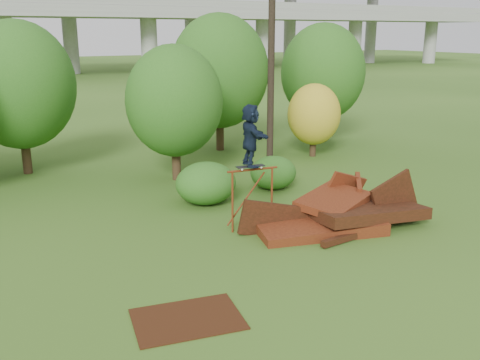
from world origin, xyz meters
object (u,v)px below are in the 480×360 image
flat_plate (187,319)px  scrap_pile (337,214)px  utility_pole (272,34)px  skater (251,135)px

flat_plate → scrap_pile: bearing=24.5°
flat_plate → utility_pole: utility_pole is taller
scrap_pile → utility_pole: bearing=72.8°
scrap_pile → flat_plate: scrap_pile is taller
skater → flat_plate: 5.95m
utility_pole → scrap_pile: bearing=-107.2°
utility_pole → flat_plate: bearing=-129.9°
scrap_pile → utility_pole: utility_pole is taller
skater → utility_pole: bearing=-24.7°
scrap_pile → skater: skater is taller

